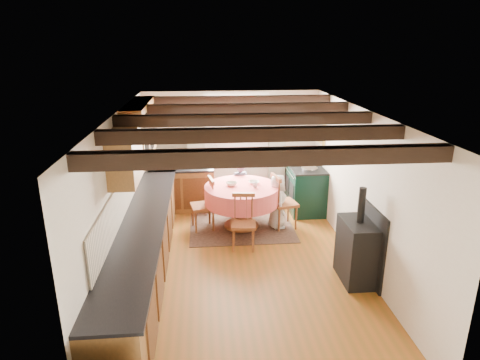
{
  "coord_description": "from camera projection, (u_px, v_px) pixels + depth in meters",
  "views": [
    {
      "loc": [
        -0.59,
        -5.74,
        3.34
      ],
      "look_at": [
        0.0,
        0.8,
        1.15
      ],
      "focal_mm": 31.09,
      "sensor_mm": 36.0,
      "label": 1
    }
  ],
  "objects": [
    {
      "name": "beam_b",
      "position": [
        254.0,
        134.0,
        4.85
      ],
      "size": [
        3.6,
        0.16,
        0.16
      ],
      "primitive_type": "cube",
      "color": "black",
      "rests_on": "ceiling"
    },
    {
      "name": "curtain_left",
      "position": [
        196.0,
        155.0,
        8.62
      ],
      "size": [
        0.35,
        0.1,
        2.1
      ],
      "primitive_type": "cube",
      "color": "#A1A99D",
      "rests_on": "wall_back"
    },
    {
      "name": "wall_left",
      "position": [
        121.0,
        198.0,
        5.99
      ],
      "size": [
        0.0,
        5.5,
        2.4
      ],
      "primitive_type": "cube",
      "color": "silver",
      "rests_on": "ground"
    },
    {
      "name": "ceiling",
      "position": [
        245.0,
        113.0,
        5.77
      ],
      "size": [
        3.6,
        5.5,
        0.0
      ],
      "primitive_type": "cube",
      "color": "white",
      "rests_on": "ground"
    },
    {
      "name": "cast_iron_stove",
      "position": [
        359.0,
        235.0,
        5.92
      ],
      "size": [
        0.43,
        0.72,
        1.43
      ],
      "primitive_type": null,
      "color": "black",
      "rests_on": "floor"
    },
    {
      "name": "wall_cabinet_solid",
      "position": [
        125.0,
        156.0,
        5.5
      ],
      "size": [
        0.34,
        0.9,
        0.7
      ],
      "primitive_type": "cube",
      "color": "#9A642E",
      "rests_on": "wall_left"
    },
    {
      "name": "worktop_back",
      "position": [
        182.0,
        168.0,
        8.45
      ],
      "size": [
        1.3,
        0.64,
        0.04
      ],
      "primitive_type": "cube",
      "color": "black",
      "rests_on": "base_cabinet_back"
    },
    {
      "name": "chair_right",
      "position": [
        284.0,
        201.0,
        7.73
      ],
      "size": [
        0.55,
        0.53,
        1.04
      ],
      "primitive_type": null,
      "rotation": [
        0.0,
        0.0,
        1.79
      ],
      "color": "brown",
      "rests_on": "floor"
    },
    {
      "name": "wall_front",
      "position": [
        277.0,
        305.0,
        3.55
      ],
      "size": [
        3.6,
        0.0,
        2.4
      ],
      "primitive_type": "cube",
      "color": "silver",
      "rests_on": "ground"
    },
    {
      "name": "child_right",
      "position": [
        277.0,
        202.0,
        7.71
      ],
      "size": [
        0.37,
        0.53,
        1.04
      ],
      "primitive_type": "imported",
      "rotation": [
        0.0,
        0.0,
        1.65
      ],
      "color": "silver",
      "rests_on": "floor"
    },
    {
      "name": "child_far",
      "position": [
        240.0,
        188.0,
        8.37
      ],
      "size": [
        0.45,
        0.34,
        1.09
      ],
      "primitive_type": "imported",
      "rotation": [
        0.0,
        0.0,
        3.37
      ],
      "color": "#4E5066",
      "rests_on": "floor"
    },
    {
      "name": "rug",
      "position": [
        242.0,
        227.0,
        7.87
      ],
      "size": [
        1.94,
        1.51,
        0.01
      ],
      "primitive_type": "cube",
      "color": "black",
      "rests_on": "floor"
    },
    {
      "name": "curtain_right",
      "position": [
        277.0,
        153.0,
        8.76
      ],
      "size": [
        0.35,
        0.1,
        2.1
      ],
      "primitive_type": "cube",
      "color": "#A1A99D",
      "rests_on": "wall_back"
    },
    {
      "name": "worktop_left",
      "position": [
        145.0,
        216.0,
        6.12
      ],
      "size": [
        0.64,
        5.3,
        0.04
      ],
      "primitive_type": "cube",
      "color": "black",
      "rests_on": "base_cabinet_left"
    },
    {
      "name": "splash_left",
      "position": [
        126.0,
        191.0,
        6.28
      ],
      "size": [
        0.02,
        4.5,
        0.55
      ],
      "primitive_type": "cube",
      "color": "beige",
      "rests_on": "wall_left"
    },
    {
      "name": "window_pane",
      "position": [
        236.0,
        130.0,
        8.62
      ],
      "size": [
        1.2,
        0.01,
        1.4
      ],
      "primitive_type": "cube",
      "color": "white",
      "rests_on": "wall_back"
    },
    {
      "name": "canister_tall",
      "position": [
        172.0,
        161.0,
        8.46
      ],
      "size": [
        0.12,
        0.12,
        0.21
      ],
      "primitive_type": "cylinder",
      "color": "#262628",
      "rests_on": "worktop_back"
    },
    {
      "name": "base_cabinet_back",
      "position": [
        183.0,
        189.0,
        8.61
      ],
      "size": [
        1.3,
        0.6,
        0.88
      ],
      "primitive_type": "cube",
      "color": "#9A642E",
      "rests_on": "floor"
    },
    {
      "name": "dining_table",
      "position": [
        242.0,
        207.0,
        7.74
      ],
      "size": [
        1.37,
        1.37,
        0.82
      ],
      "primitive_type": null,
      "color": "#E95257",
      "rests_on": "floor"
    },
    {
      "name": "beam_d",
      "position": [
        239.0,
        108.0,
        6.74
      ],
      "size": [
        3.6,
        0.16,
        0.16
      ],
      "primitive_type": "cube",
      "color": "black",
      "rests_on": "ceiling"
    },
    {
      "name": "bowl_b",
      "position": [
        232.0,
        184.0,
        7.64
      ],
      "size": [
        0.24,
        0.24,
        0.06
      ],
      "primitive_type": "imported",
      "rotation": [
        0.0,
        0.0,
        1.82
      ],
      "color": "silver",
      "rests_on": "dining_table"
    },
    {
      "name": "aga_range",
      "position": [
        305.0,
        188.0,
        8.53
      ],
      "size": [
        0.68,
        1.04,
        0.96
      ],
      "primitive_type": null,
      "color": "black",
      "rests_on": "floor"
    },
    {
      "name": "wall_plate",
      "position": [
        282.0,
        125.0,
        8.65
      ],
      "size": [
        0.3,
        0.02,
        0.3
      ],
      "primitive_type": "cylinder",
      "rotation": [
        1.57,
        0.0,
        0.0
      ],
      "color": "silver",
      "rests_on": "wall_back"
    },
    {
      "name": "wall_right",
      "position": [
        363.0,
        190.0,
        6.3
      ],
      "size": [
        0.0,
        5.5,
        2.4
      ],
      "primitive_type": "cube",
      "color": "silver",
      "rests_on": "ground"
    },
    {
      "name": "beam_c",
      "position": [
        245.0,
        119.0,
        5.8
      ],
      "size": [
        3.6,
        0.16,
        0.16
      ],
      "primitive_type": "cube",
      "color": "black",
      "rests_on": "ceiling"
    },
    {
      "name": "splash_back",
      "position": [
        184.0,
        150.0,
        8.64
      ],
      "size": [
        1.4,
        0.02,
        0.55
      ],
      "primitive_type": "cube",
      "color": "beige",
      "rests_on": "wall_back"
    },
    {
      "name": "chair_near",
      "position": [
        243.0,
        222.0,
        6.93
      ],
      "size": [
        0.45,
        0.46,
        0.94
      ],
      "primitive_type": null,
      "rotation": [
        0.0,
        0.0,
        -0.11
      ],
      "color": "brown",
      "rests_on": "floor"
    },
    {
      "name": "wall_picture",
      "position": [
        321.0,
        128.0,
        8.31
      ],
      "size": [
        0.04,
        0.5,
        0.6
      ],
      "primitive_type": "cube",
      "color": "gold",
      "rests_on": "wall_right"
    },
    {
      "name": "curtain_rod",
      "position": [
        237.0,
        101.0,
        8.34
      ],
      "size": [
        2.0,
        0.03,
        0.03
      ],
      "primitive_type": "cylinder",
      "rotation": [
        0.0,
        1.57,
        0.0
      ],
      "color": "black",
      "rests_on": "wall_back"
    },
    {
      "name": "wall_cabinet_glass",
      "position": [
        140.0,
        130.0,
        6.91
      ],
      "size": [
        0.34,
        1.8,
        0.9
      ],
      "primitive_type": "cube",
      "color": "#9A642E",
      "rests_on": "wall_left"
    },
    {
      "name": "beam_e",
      "position": [
        234.0,
        100.0,
        7.69
      ],
      "size": [
        3.6,
        0.16,
        0.16
      ],
      "primitive_type": "cube",
      "color": "black",
      "rests_on": "ceiling"
    },
    {
      "name": "bowl_a",
      "position": [
        254.0,
        182.0,
        7.74
      ],
      "size": [
        0.21,
        0.21,
        0.05
      ],
      "primitive_type": "imported",
      "rotation": [
        0.0,
        0.0,
        1.51
      ],
      "color": "silver",
      "rests_on": "dining_table"
    },
    {
      "name": "window_frame",
      "position": [
        236.0,
        130.0,
        8.61
      ],
      "size": [
        1.34,
        0.03,
        1.54
      ],
      "primitive_type": "cube",
      "color": "white",
      "rests_on": "wall_back"
    },
    {
      "name": "base_cabinet_left",
      "position": [
        146.0,
        244.0,
        6.26
      ],
      "size": [
        0.6,
        5.3,
        0.88
      ],
      "primitive_type": "cube",
      "color": "#9A642E",
      "rests_on": "floor"
    },
    {
      "name": "canister_wide",
      "position": [
        183.0,
        161.0,
        8.49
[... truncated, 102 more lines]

